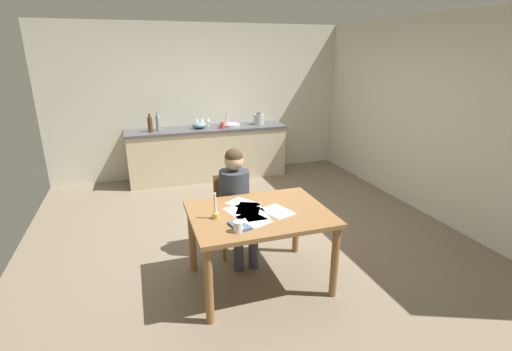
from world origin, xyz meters
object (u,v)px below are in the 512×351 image
at_px(chair_at_table, 233,209).
at_px(bottle_vinegar, 158,123).
at_px(coffee_mug, 238,226).
at_px(person_seated, 236,197).
at_px(stovetop_kettle, 259,119).
at_px(candlestick, 215,211).
at_px(sink_unit, 230,125).
at_px(wine_glass_near_sink, 208,120).
at_px(wine_glass_by_kettle, 202,120).
at_px(teacup_on_counter, 223,125).
at_px(wine_glass_back_left, 196,120).
at_px(dining_table, 259,222).
at_px(book_magazine, 240,226).
at_px(mixing_bowl, 199,125).
at_px(bottle_oil, 150,124).

relative_size(chair_at_table, bottle_vinegar, 2.75).
bearing_deg(bottle_vinegar, coffee_mug, -84.39).
relative_size(person_seated, stovetop_kettle, 5.43).
distance_m(candlestick, sink_unit, 3.42).
distance_m(coffee_mug, wine_glass_near_sink, 3.77).
bearing_deg(wine_glass_by_kettle, teacup_on_counter, -45.27).
height_order(coffee_mug, bottle_vinegar, bottle_vinegar).
bearing_deg(person_seated, wine_glass_near_sink, 84.27).
relative_size(coffee_mug, wine_glass_near_sink, 0.75).
bearing_deg(bottle_vinegar, wine_glass_back_left, 13.56).
distance_m(chair_at_table, teacup_on_counter, 2.49).
height_order(sink_unit, wine_glass_back_left, sink_unit).
distance_m(coffee_mug, wine_glass_back_left, 3.75).
height_order(dining_table, candlestick, candlestick).
height_order(book_magazine, mixing_bowl, mixing_bowl).
xyz_separation_m(coffee_mug, stovetop_kettle, (1.39, 3.58, 0.21)).
bearing_deg(sink_unit, teacup_on_counter, -135.85).
xyz_separation_m(bottle_oil, wine_glass_near_sink, (0.99, 0.23, -0.02)).
relative_size(chair_at_table, mixing_bowl, 3.67).
relative_size(mixing_bowl, wine_glass_back_left, 1.51).
height_order(chair_at_table, candlestick, candlestick).
bearing_deg(bottle_oil, person_seated, -74.96).
height_order(sink_unit, bottle_oil, bottle_oil).
xyz_separation_m(bottle_oil, mixing_bowl, (0.80, 0.06, -0.07)).
bearing_deg(wine_glass_by_kettle, chair_at_table, -93.84).
relative_size(sink_unit, mixing_bowl, 1.54).
height_order(candlestick, sink_unit, sink_unit).
xyz_separation_m(coffee_mug, mixing_bowl, (0.32, 3.56, 0.17)).
distance_m(stovetop_kettle, teacup_on_counter, 0.71).
distance_m(coffee_mug, wine_glass_by_kettle, 3.76).
distance_m(chair_at_table, stovetop_kettle, 2.85).
distance_m(chair_at_table, wine_glass_near_sink, 2.77).
xyz_separation_m(sink_unit, wine_glass_by_kettle, (-0.46, 0.15, 0.09)).
relative_size(coffee_mug, wine_glass_back_left, 0.75).
xyz_separation_m(wine_glass_near_sink, wine_glass_back_left, (-0.20, 0.00, 0.00)).
distance_m(chair_at_table, wine_glass_by_kettle, 2.76).
bearing_deg(bottle_vinegar, stovetop_kettle, 0.28).
distance_m(candlestick, stovetop_kettle, 3.61).
bearing_deg(stovetop_kettle, mixing_bowl, -178.93).
xyz_separation_m(coffee_mug, book_magazine, (0.03, 0.08, -0.04)).
bearing_deg(book_magazine, bottle_oil, 84.96).
bearing_deg(dining_table, sink_unit, 80.10).
bearing_deg(mixing_bowl, dining_table, -90.63).
xyz_separation_m(dining_table, bottle_vinegar, (-0.64, 3.26, 0.39)).
height_order(dining_table, wine_glass_by_kettle, wine_glass_by_kettle).
bearing_deg(stovetop_kettle, candlestick, -114.87).
bearing_deg(wine_glass_near_sink, teacup_on_counter, -57.77).
xyz_separation_m(book_magazine, bottle_oil, (-0.51, 3.42, 0.27)).
relative_size(person_seated, teacup_on_counter, 9.85).
bearing_deg(bottle_oil, mixing_bowl, 3.93).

